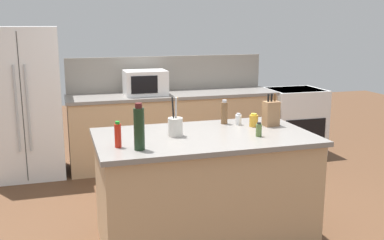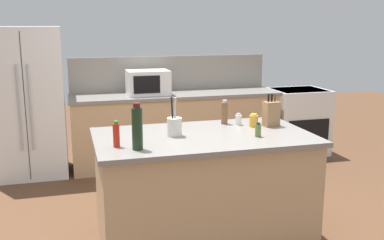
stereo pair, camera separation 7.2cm
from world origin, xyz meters
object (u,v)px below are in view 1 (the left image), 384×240
(utensil_crock, at_px, (175,126))
(hot_sauce_bottle, at_px, (118,135))
(refrigerator, at_px, (24,103))
(salt_shaker, at_px, (238,119))
(spice_jar_oregano, at_px, (259,130))
(microwave, at_px, (145,83))
(knife_block, at_px, (271,113))
(honey_jar, at_px, (254,120))
(range_oven, at_px, (294,120))
(pepper_grinder, at_px, (224,113))
(wine_bottle, at_px, (139,128))

(utensil_crock, relative_size, hot_sauce_bottle, 1.63)
(refrigerator, bearing_deg, salt_shaker, -45.75)
(utensil_crock, bearing_deg, spice_jar_oregano, -17.69)
(microwave, height_order, hot_sauce_bottle, microwave)
(knife_block, bearing_deg, honey_jar, 169.86)
(refrigerator, height_order, honey_jar, refrigerator)
(refrigerator, height_order, utensil_crock, refrigerator)
(knife_block, xyz_separation_m, hot_sauce_bottle, (-1.40, -0.32, -0.02))
(range_oven, distance_m, honey_jar, 2.63)
(pepper_grinder, bearing_deg, spice_jar_oregano, -78.61)
(knife_block, bearing_deg, salt_shaker, 150.93)
(salt_shaker, bearing_deg, utensil_crock, -159.99)
(refrigerator, distance_m, salt_shaker, 2.78)
(microwave, bearing_deg, wine_bottle, -101.84)
(salt_shaker, relative_size, wine_bottle, 0.31)
(salt_shaker, height_order, spice_jar_oregano, spice_jar_oregano)
(range_oven, bearing_deg, hot_sauce_bottle, -139.74)
(range_oven, bearing_deg, spice_jar_oregano, -125.18)
(salt_shaker, relative_size, pepper_grinder, 0.48)
(microwave, relative_size, spice_jar_oregano, 4.57)
(utensil_crock, distance_m, spice_jar_oregano, 0.68)
(hot_sauce_bottle, relative_size, wine_bottle, 0.57)
(utensil_crock, bearing_deg, refrigerator, 120.13)
(microwave, distance_m, honey_jar, 2.13)
(knife_block, height_order, spice_jar_oregano, knife_block)
(hot_sauce_bottle, bearing_deg, knife_block, 12.86)
(refrigerator, distance_m, honey_jar, 2.93)
(pepper_grinder, height_order, wine_bottle, wine_bottle)
(spice_jar_oregano, bearing_deg, salt_shaker, 89.50)
(hot_sauce_bottle, bearing_deg, pepper_grinder, 26.59)
(refrigerator, distance_m, pepper_grinder, 2.65)
(hot_sauce_bottle, bearing_deg, salt_shaker, 21.18)
(refrigerator, bearing_deg, honey_jar, -45.74)
(microwave, xyz_separation_m, wine_bottle, (-0.52, -2.49, 0.01))
(refrigerator, height_order, pepper_grinder, refrigerator)
(hot_sauce_bottle, xyz_separation_m, pepper_grinder, (1.03, 0.52, 0.01))
(microwave, relative_size, honey_jar, 4.51)
(honey_jar, bearing_deg, pepper_grinder, 139.54)
(hot_sauce_bottle, relative_size, honey_jar, 1.67)
(microwave, bearing_deg, utensil_crock, -94.52)
(refrigerator, distance_m, hot_sauce_bottle, 2.56)
(microwave, xyz_separation_m, pepper_grinder, (0.37, -1.86, -0.05))
(refrigerator, height_order, microwave, refrigerator)
(utensil_crock, height_order, wine_bottle, wine_bottle)
(range_oven, relative_size, pepper_grinder, 4.18)
(honey_jar, relative_size, wine_bottle, 0.34)
(knife_block, relative_size, pepper_grinder, 1.32)
(range_oven, relative_size, spice_jar_oregano, 7.92)
(range_oven, relative_size, utensil_crock, 2.87)
(wine_bottle, bearing_deg, salt_shaker, 28.94)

